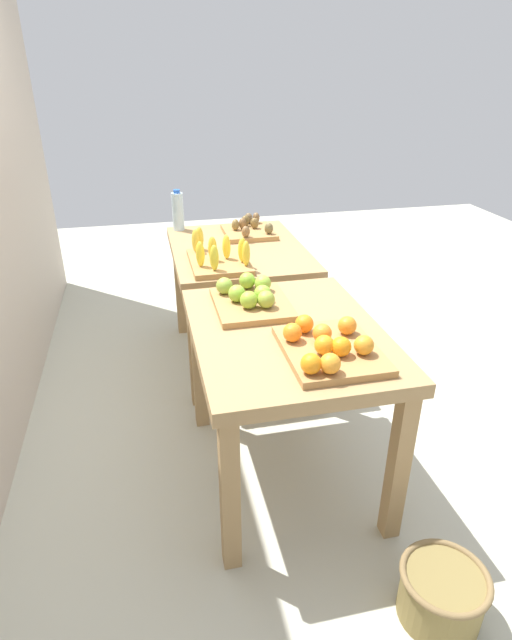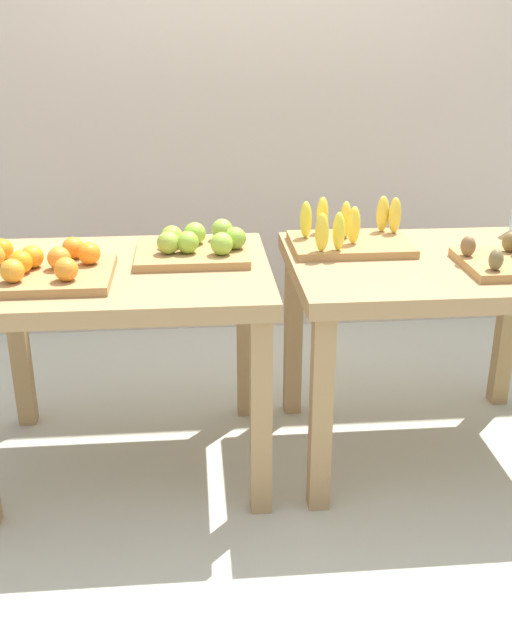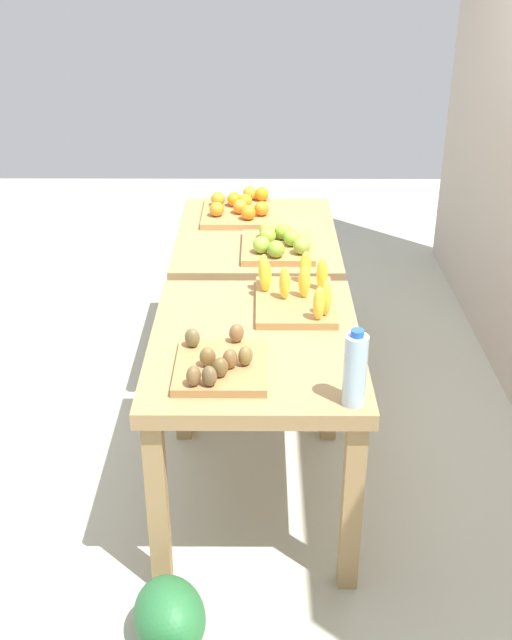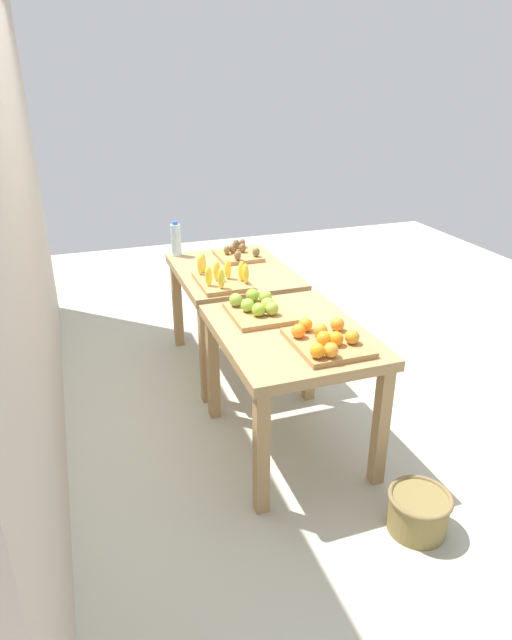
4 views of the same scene
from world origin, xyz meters
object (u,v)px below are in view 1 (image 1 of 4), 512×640
(wicker_basket, at_px, (442,593))
(water_bottle, at_px, (178,211))
(watermelon_pile, at_px, (250,285))
(orange_bin, at_px, (328,346))
(banana_crate, at_px, (218,257))
(display_table_left, at_px, (287,353))
(apple_bin, at_px, (251,298))
(display_table_right, at_px, (238,265))
(kiwi_bin, at_px, (249,229))

(wicker_basket, bearing_deg, water_bottle, 15.57)
(water_bottle, relative_size, watermelon_pile, 0.40)
(orange_bin, distance_m, water_bottle, 1.86)
(banana_crate, bearing_deg, wicker_basket, -162.94)
(display_table_left, xyz_separation_m, water_bottle, (1.57, 0.32, 0.24))
(orange_bin, xyz_separation_m, apple_bin, (0.51, 0.20, 0.00))
(display_table_right, xyz_separation_m, water_bottle, (0.45, 0.32, 0.24))
(kiwi_bin, bearing_deg, water_bottle, 65.87)
(display_table_right, height_order, orange_bin, orange_bin)
(orange_bin, height_order, watermelon_pile, orange_bin)
(apple_bin, relative_size, watermelon_pile, 0.61)
(display_table_right, relative_size, banana_crate, 2.36)
(apple_bin, distance_m, watermelon_pile, 1.94)
(watermelon_pile, height_order, wicker_basket, watermelon_pile)
(kiwi_bin, xyz_separation_m, wicker_basket, (-2.21, -0.23, -0.70))
(kiwi_bin, bearing_deg, display_table_right, 153.64)
(apple_bin, xyz_separation_m, kiwi_bin, (1.10, -0.22, -0.01))
(apple_bin, bearing_deg, kiwi_bin, -11.52)
(display_table_right, distance_m, apple_bin, 0.87)
(orange_bin, relative_size, kiwi_bin, 1.19)
(display_table_left, relative_size, wicker_basket, 3.30)
(display_table_left, height_order, water_bottle, water_bottle)
(display_table_right, height_order, watermelon_pile, display_table_right)
(orange_bin, distance_m, kiwi_bin, 1.61)
(kiwi_bin, bearing_deg, watermelon_pile, -12.33)
(banana_crate, distance_m, water_bottle, 0.75)
(watermelon_pile, relative_size, wicker_basket, 2.15)
(apple_bin, distance_m, banana_crate, 0.57)
(display_table_left, bearing_deg, apple_bin, 20.97)
(display_table_left, xyz_separation_m, wicker_basket, (-0.84, -0.35, -0.55))
(display_table_right, distance_m, kiwi_bin, 0.31)
(banana_crate, xyz_separation_m, water_bottle, (0.73, 0.16, 0.08))
(water_bottle, bearing_deg, display_table_left, -168.41)
(banana_crate, xyz_separation_m, wicker_basket, (-1.68, -0.51, -0.71))
(display_table_left, relative_size, banana_crate, 2.36)
(orange_bin, distance_m, apple_bin, 0.54)
(display_table_left, bearing_deg, banana_crate, 11.16)
(apple_bin, bearing_deg, watermelon_pile, -11.83)
(water_bottle, distance_m, watermelon_pile, 1.09)
(apple_bin, bearing_deg, display_table_left, -159.03)
(kiwi_bin, distance_m, water_bottle, 0.50)
(display_table_right, distance_m, orange_bin, 1.37)
(display_table_right, distance_m, wicker_basket, 2.07)
(banana_crate, xyz_separation_m, watermelon_pile, (1.20, -0.43, -0.70))
(banana_crate, relative_size, wicker_basket, 1.40)
(water_bottle, bearing_deg, display_table_right, -144.24)
(display_table_left, height_order, apple_bin, apple_bin)
(kiwi_bin, height_order, watermelon_pile, kiwi_bin)
(orange_bin, bearing_deg, water_bottle, 12.96)
(water_bottle, bearing_deg, wicker_basket, -164.43)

